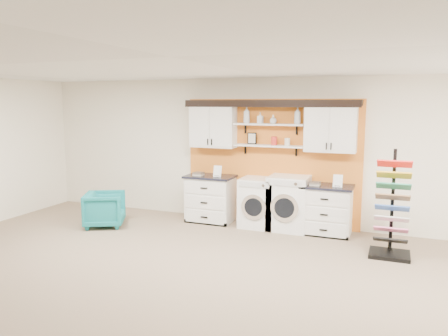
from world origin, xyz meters
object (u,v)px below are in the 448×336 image
at_px(base_cabinet_left, 211,198).
at_px(washer, 259,202).
at_px(sample_rack, 391,223).
at_px(dryer, 289,203).
at_px(base_cabinet_right, 327,209).
at_px(armchair, 105,209).

distance_m(base_cabinet_left, washer, 1.00).
distance_m(washer, sample_rack, 2.48).
xyz_separation_m(dryer, sample_rack, (1.77, -0.81, 0.02)).
height_order(base_cabinet_right, washer, washer).
height_order(base_cabinet_left, washer, washer).
bearing_deg(dryer, washer, -180.00).
bearing_deg(base_cabinet_left, armchair, -148.50).
distance_m(base_cabinet_right, sample_rack, 1.36).
bearing_deg(washer, dryer, 0.00).
bearing_deg(washer, base_cabinet_left, 179.81).
bearing_deg(sample_rack, dryer, 155.51).
bearing_deg(base_cabinet_left, dryer, -0.12).
bearing_deg(base_cabinet_right, armchair, -165.12).
relative_size(base_cabinet_left, sample_rack, 0.57).
relative_size(base_cabinet_right, armchair, 1.26).
relative_size(base_cabinet_left, washer, 1.01).
bearing_deg(armchair, base_cabinet_left, -85.65).
xyz_separation_m(washer, dryer, (0.57, 0.00, 0.04)).
distance_m(dryer, sample_rack, 1.95).
bearing_deg(base_cabinet_left, base_cabinet_right, 0.00).
xyz_separation_m(base_cabinet_left, dryer, (1.57, -0.00, 0.04)).
bearing_deg(base_cabinet_right, sample_rack, -36.73).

